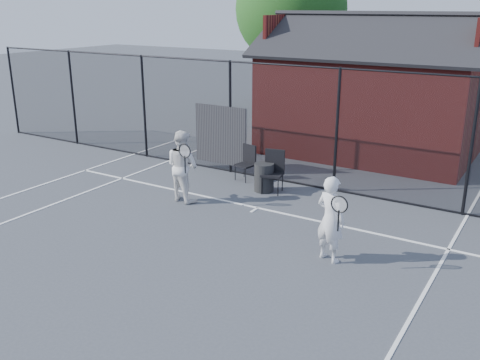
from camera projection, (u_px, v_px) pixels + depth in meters
The scene contains 10 objects.
ground at pixel (175, 260), 9.60m from camera, with size 80.00×80.00×0.00m, color #42464B.
court_lines at pixel (124, 291), 8.53m from camera, with size 11.02×18.00×0.01m.
fence at pixel (287, 127), 13.34m from camera, with size 22.04×3.00×3.00m.
clubhouse at pixel (371, 100), 16.13m from camera, with size 6.50×4.36×4.19m.
tree_left at pixel (291, 9), 21.46m from camera, with size 4.48×4.48×6.44m.
player_front at pixel (331, 219), 9.35m from camera, with size 0.74×0.59×1.57m.
player_back at pixel (183, 166), 12.28m from camera, with size 0.95×0.75×1.66m.
chair_left at pixel (245, 163), 13.83m from camera, with size 0.43×0.45×0.89m, color black.
chair_right at pixel (272, 173), 12.87m from camera, with size 0.49×0.51×1.01m, color black.
waste_bin at pixel (264, 177), 13.03m from camera, with size 0.48×0.48×0.70m, color #252525.
Camera 1 is at (5.53, -6.78, 4.36)m, focal length 40.00 mm.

